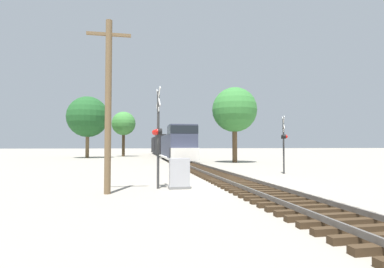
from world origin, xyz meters
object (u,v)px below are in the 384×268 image
(relay_cabinet, at_px, (179,174))
(tree_far_right, at_px, (235,110))
(crossing_signal_near, at_px, (158,133))
(utility_pole, at_px, (108,103))
(tree_mid_background, at_px, (88,117))
(crossing_signal_far, at_px, (284,140))
(freight_train, at_px, (166,146))
(tree_deep_background, at_px, (124,124))

(relay_cabinet, distance_m, tree_far_right, 22.47)
(crossing_signal_near, bearing_deg, utility_pole, -67.80)
(relay_cabinet, distance_m, tree_mid_background, 38.57)
(tree_mid_background, bearing_deg, relay_cabinet, -75.07)
(crossing_signal_far, distance_m, tree_far_right, 14.44)
(crossing_signal_near, bearing_deg, freight_train, 167.49)
(freight_train, xyz_separation_m, relay_cabinet, (-3.16, -40.40, -1.30))
(tree_mid_background, bearing_deg, crossing_signal_near, -76.47)
(crossing_signal_far, distance_m, utility_pole, 13.31)
(relay_cabinet, xyz_separation_m, tree_mid_background, (-9.82, 36.83, 5.94))
(utility_pole, distance_m, tree_mid_background, 38.52)
(freight_train, height_order, utility_pole, utility_pole)
(tree_deep_background, bearing_deg, relay_cabinet, -84.12)
(crossing_signal_far, relative_size, utility_pole, 0.56)
(crossing_signal_near, height_order, tree_far_right, tree_far_right)
(freight_train, distance_m, tree_far_right, 21.98)
(crossing_signal_far, height_order, tree_mid_background, tree_mid_background)
(freight_train, bearing_deg, tree_far_right, -73.47)
(freight_train, relative_size, tree_far_right, 5.25)
(freight_train, distance_m, relay_cabinet, 40.55)
(crossing_signal_far, height_order, tree_deep_background, tree_deep_background)
(relay_cabinet, bearing_deg, tree_mid_background, 104.93)
(utility_pole, bearing_deg, crossing_signal_far, 30.96)
(relay_cabinet, bearing_deg, crossing_signal_far, 35.19)
(tree_mid_background, bearing_deg, tree_far_right, -41.84)
(freight_train, distance_m, tree_mid_background, 14.23)
(crossing_signal_near, relative_size, tree_mid_background, 0.47)
(relay_cabinet, height_order, tree_mid_background, tree_mid_background)
(crossing_signal_far, height_order, utility_pole, utility_pole)
(freight_train, xyz_separation_m, crossing_signal_near, (-4.15, -40.24, 0.57))
(tree_far_right, bearing_deg, relay_cabinet, -115.25)
(freight_train, xyz_separation_m, tree_deep_background, (-7.53, 2.05, 4.00))
(utility_pole, relative_size, tree_far_right, 0.82)
(tree_mid_background, height_order, tree_deep_background, tree_mid_background)
(tree_far_right, bearing_deg, crossing_signal_far, -94.33)
(freight_train, relative_size, crossing_signal_far, 11.42)
(crossing_signal_far, height_order, relay_cabinet, crossing_signal_far)
(tree_far_right, height_order, tree_mid_background, tree_mid_background)
(crossing_signal_far, xyz_separation_m, tree_far_right, (1.05, 13.90, 3.75))
(freight_train, distance_m, crossing_signal_near, 40.46)
(crossing_signal_near, bearing_deg, tree_mid_background, -173.09)
(relay_cabinet, xyz_separation_m, tree_deep_background, (-4.37, 42.46, 5.30))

